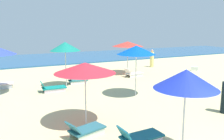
# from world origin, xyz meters

# --- Properties ---
(ocean) EXTENTS (60.00, 10.01, 0.12)m
(ocean) POSITION_xyz_m (0.00, 25.00, 0.06)
(ocean) COLOR #245789
(ocean) RESTS_ON ground_plane
(umbrella_0) EXTENTS (1.86, 1.86, 2.78)m
(umbrella_0) POSITION_xyz_m (-1.46, 11.78, 2.51)
(umbrella_0) COLOR silver
(umbrella_0) RESTS_ON ground_plane
(lounge_chair_0_0) EXTENTS (1.41, 0.64, 0.60)m
(lounge_chair_0_0) POSITION_xyz_m (-0.64, 12.28, 0.22)
(lounge_chair_0_0) COLOR silver
(lounge_chair_0_0) RESTS_ON ground_plane
(lounge_chair_0_1) EXTENTS (1.44, 0.73, 0.63)m
(lounge_chair_0_1) POSITION_xyz_m (-2.50, 11.02, 0.23)
(lounge_chair_0_1) COLOR silver
(lounge_chair_0_1) RESTS_ON ground_plane
(umbrella_1) EXTENTS (2.40, 2.40, 2.55)m
(umbrella_1) POSITION_xyz_m (4.01, 13.66, 2.36)
(umbrella_1) COLOR silver
(umbrella_1) RESTS_ON ground_plane
(lounge_chair_1_0) EXTENTS (1.55, 0.79, 0.67)m
(lounge_chair_1_0) POSITION_xyz_m (3.89, 12.55, 0.23)
(lounge_chair_1_0) COLOR silver
(lounge_chair_1_0) RESTS_ON ground_plane
(lounge_chair_2_0) EXTENTS (1.47, 0.79, 0.69)m
(lounge_chair_2_0) POSITION_xyz_m (-5.20, 13.07, 0.28)
(lounge_chair_2_0) COLOR silver
(lounge_chair_2_0) RESTS_ON ground_plane
(umbrella_3) EXTENTS (2.05, 2.05, 2.73)m
(umbrella_3) POSITION_xyz_m (1.37, 8.18, 2.49)
(umbrella_3) COLOR silver
(umbrella_3) RESTS_ON ground_plane
(umbrella_4) EXTENTS (1.80, 1.80, 2.57)m
(umbrella_4) POSITION_xyz_m (-0.69, 2.27, 2.29)
(umbrella_4) COLOR silver
(umbrella_4) RESTS_ON ground_plane
(lounge_chair_4_1) EXTENTS (1.50, 0.71, 0.69)m
(lounge_chair_4_1) POSITION_xyz_m (-1.46, 3.38, 0.26)
(lounge_chair_4_1) COLOR silver
(lounge_chair_4_1) RESTS_ON ground_plane
(umbrella_5) EXTENTS (2.31, 2.31, 2.40)m
(umbrella_5) POSITION_xyz_m (-2.39, 5.72, 2.20)
(umbrella_5) COLOR silver
(umbrella_5) RESTS_ON ground_plane
(lounge_chair_5_0) EXTENTS (1.46, 0.96, 0.64)m
(lounge_chair_5_0) POSITION_xyz_m (-2.81, 4.71, 0.24)
(lounge_chair_5_0) COLOR silver
(lounge_chair_5_0) RESTS_ON ground_plane
(beachgoer_1) EXTENTS (0.48, 0.48, 1.61)m
(beachgoer_1) POSITION_xyz_m (7.64, 15.47, 0.75)
(beachgoer_1) COLOR #E6D779
(beachgoer_1) RESTS_ON ground_plane
(cooler_box_0) EXTENTS (0.61, 0.63, 0.34)m
(cooler_box_0) POSITION_xyz_m (9.83, 12.36, 0.17)
(cooler_box_0) COLOR white
(cooler_box_0) RESTS_ON ground_plane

